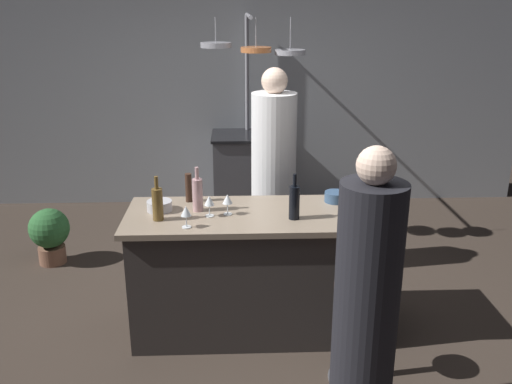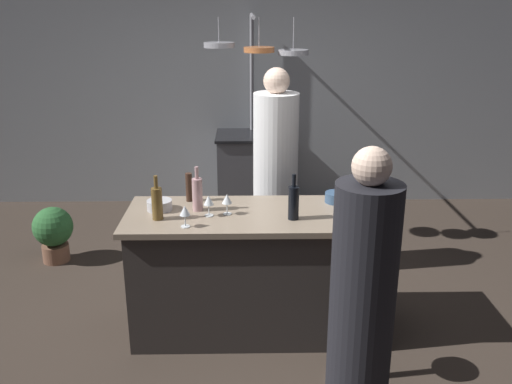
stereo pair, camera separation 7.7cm
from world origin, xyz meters
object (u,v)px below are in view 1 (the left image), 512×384
bar_stool_right (353,327)px  mixing_bowl_blue (335,197)px  chef (273,181)px  wine_bottle_rose (198,194)px  stove_range (248,173)px  wine_glass_near_left_guest (227,200)px  wine_bottle_dark (294,202)px  wine_glass_near_right_guest (186,212)px  mixing_bowl_steel (160,206)px  wine_glass_by_chef (209,202)px  pepper_mill (189,188)px  guest_right (366,307)px  potted_plant (50,233)px  wine_bottle_amber (158,203)px

bar_stool_right → mixing_bowl_blue: size_ratio=4.31×
chef → wine_bottle_rose: (-0.58, -0.88, 0.20)m
stove_range → wine_glass_near_left_guest: size_ratio=6.10×
bar_stool_right → wine_glass_near_left_guest: size_ratio=4.66×
wine_bottle_dark → wine_glass_near_right_guest: wine_bottle_dark is taller
wine_glass_near_right_guest → mixing_bowl_steel: bearing=123.8°
chef → wine_bottle_rose: 1.07m
wine_glass_by_chef → mixing_bowl_blue: bearing=16.0°
mixing_bowl_blue → pepper_mill: bearing=177.6°
stove_range → wine_bottle_rose: 2.49m
chef → guest_right: size_ratio=1.10×
mixing_bowl_steel → wine_glass_near_left_guest: bearing=-11.3°
wine_bottle_rose → potted_plant: bearing=142.7°
bar_stool_right → wine_bottle_rose: 1.35m
mixing_bowl_steel → potted_plant: bearing=137.1°
bar_stool_right → wine_bottle_dark: bearing=122.8°
chef → mixing_bowl_blue: bearing=-61.4°
guest_right → wine_glass_near_left_guest: bearing=126.4°
bar_stool_right → pepper_mill: 1.50m
wine_bottle_dark → wine_glass_near_right_guest: 0.72m
wine_bottle_rose → wine_glass_near_left_guest: 0.22m
pepper_mill → mixing_bowl_blue: size_ratio=1.33×
wine_glass_near_right_guest → wine_bottle_dark: bearing=10.2°
wine_bottle_amber → wine_glass_by_chef: wine_bottle_amber is taller
wine_bottle_dark → wine_glass_near_right_guest: bearing=-169.8°
bar_stool_right → wine_bottle_amber: 1.48m
wine_bottle_rose → wine_glass_near_right_guest: wine_bottle_rose is taller
guest_right → chef: bearing=100.2°
pepper_mill → mixing_bowl_blue: pepper_mill is taller
pepper_mill → guest_right: bearing=-51.3°
potted_plant → wine_glass_by_chef: 2.05m
chef → wine_bottle_dark: 1.07m
guest_right → wine_glass_by_chef: guest_right is taller
guest_right → potted_plant: 3.23m
pepper_mill → wine_glass_near_right_guest: (0.02, -0.49, 0.00)m
mixing_bowl_blue → mixing_bowl_steel: (-1.25, -0.14, -0.00)m
wine_glass_near_left_guest → wine_bottle_dark: bearing=-11.8°
chef → mixing_bowl_blue: size_ratio=11.28×
potted_plant → pepper_mill: bearing=-33.6°
wine_glass_by_chef → mixing_bowl_blue: (0.90, 0.26, -0.07)m
wine_glass_near_right_guest → wine_glass_by_chef: bearing=54.0°
chef → pepper_mill: size_ratio=8.47×
stove_range → mixing_bowl_blue: mixing_bowl_blue is taller
stove_range → wine_glass_by_chef: (-0.32, -2.50, 0.56)m
chef → wine_glass_near_left_guest: (-0.38, -0.96, 0.18)m
wine_bottle_amber → wine_glass_near_right_guest: size_ratio=2.07×
guest_right → potted_plant: bearing=137.6°
potted_plant → pepper_mill: (1.35, -0.90, 0.71)m
wine_bottle_amber → wine_glass_near_right_guest: (0.20, -0.14, -0.01)m
wine_glass_near_right_guest → pepper_mill: bearing=92.4°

